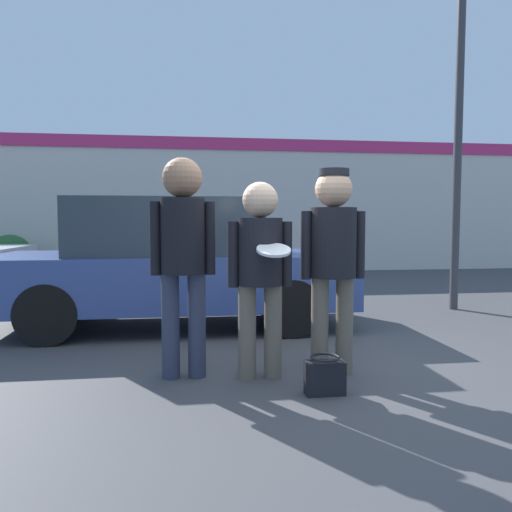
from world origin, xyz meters
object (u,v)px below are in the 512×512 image
at_px(street_lamp, 474,48).
at_px(handbag, 325,376).
at_px(person_left, 183,245).
at_px(person_right, 333,250).
at_px(parked_car_near, 173,264).
at_px(person_middle_with_frisbee, 260,262).
at_px(shrub, 10,256).

bearing_deg(street_lamp, handbag, -133.51).
distance_m(person_left, person_right, 1.27).
xyz_separation_m(person_left, parked_car_near, (-0.14, 2.09, -0.34)).
bearing_deg(handbag, person_left, 151.77).
bearing_deg(person_left, person_middle_with_frisbee, -9.49).
bearing_deg(person_left, street_lamp, 33.05).
distance_m(shrub, handbag, 9.87).
height_order(person_left, shrub, person_left).
bearing_deg(person_right, parked_car_near, 123.13).
bearing_deg(person_middle_with_frisbee, person_left, 170.51).
xyz_separation_m(person_left, shrub, (-3.99, 7.90, -0.62)).
height_order(person_right, street_lamp, street_lamp).
height_order(person_middle_with_frisbee, parked_car_near, person_middle_with_frisbee).
bearing_deg(street_lamp, parked_car_near, -171.62).
height_order(person_right, handbag, person_right).
bearing_deg(person_left, shrub, 116.77).
bearing_deg(parked_car_near, handbag, -65.63).
xyz_separation_m(person_middle_with_frisbee, shrub, (-4.62, 8.01, -0.48)).
distance_m(street_lamp, shrub, 10.24).
distance_m(person_middle_with_frisbee, handbag, 1.05).
relative_size(person_middle_with_frisbee, street_lamp, 0.26).
relative_size(person_right, parked_car_near, 0.41).
xyz_separation_m(street_lamp, shrub, (-8.19, 5.17, -3.32)).
bearing_deg(person_right, person_left, 176.86).
height_order(shrub, handbag, shrub).
relative_size(parked_car_near, street_lamp, 0.68).
xyz_separation_m(person_middle_with_frisbee, parked_car_near, (-0.78, 2.20, -0.19)).
bearing_deg(handbag, person_middle_with_frisbee, 132.69).
bearing_deg(handbag, person_right, 67.85).
xyz_separation_m(person_middle_with_frisbee, street_lamp, (3.57, 2.84, 2.84)).
relative_size(person_middle_with_frisbee, parked_car_near, 0.38).
bearing_deg(person_middle_with_frisbee, street_lamp, 38.53).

